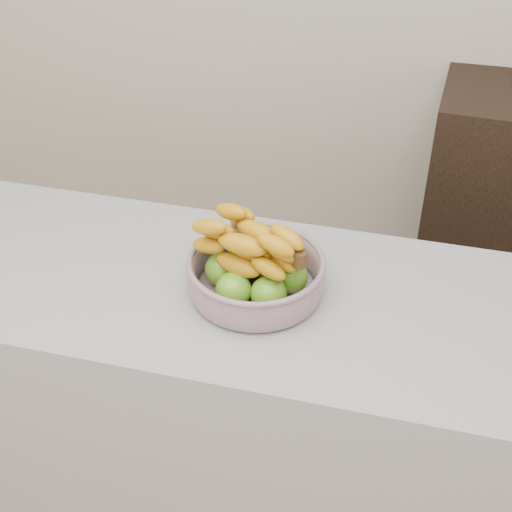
# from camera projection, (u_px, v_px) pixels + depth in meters

# --- Properties ---
(counter) EXTENTS (2.00, 0.60, 0.90)m
(counter) POSITION_uv_depth(u_px,v_px,m) (237.00, 418.00, 1.91)
(counter) COLOR #9B9BA3
(counter) RESTS_ON ground
(cabinet) EXTENTS (0.58, 0.47, 1.00)m
(cabinet) POSITION_uv_depth(u_px,v_px,m) (502.00, 225.00, 2.56)
(cabinet) COLOR black
(cabinet) RESTS_ON ground
(fruit_bowl) EXTENTS (0.31, 0.31, 0.19)m
(fruit_bowl) POSITION_uv_depth(u_px,v_px,m) (256.00, 270.00, 1.59)
(fruit_bowl) COLOR #98A6B6
(fruit_bowl) RESTS_ON counter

